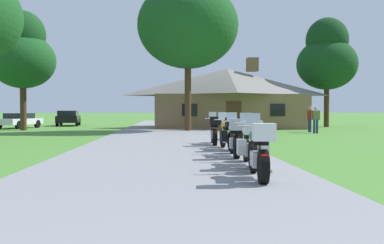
{
  "coord_description": "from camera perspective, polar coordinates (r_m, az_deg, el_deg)",
  "views": [
    {
      "loc": [
        0.14,
        -1.02,
        1.42
      ],
      "look_at": [
        1.37,
        22.06,
        0.8
      ],
      "focal_mm": 40.79,
      "sensor_mm": 36.0,
      "label": 1
    }
  ],
  "objects": [
    {
      "name": "asphalt_driveway",
      "position": [
        19.07,
        -3.47,
        -2.65
      ],
      "size": [
        6.4,
        80.0,
        0.06
      ],
      "primitive_type": "cube",
      "color": "gray",
      "rests_on": "ground"
    },
    {
      "name": "motorcycle_white_second_in_row",
      "position": [
        10.71,
        7.66,
        -2.82
      ],
      "size": [
        0.79,
        2.08,
        1.3
      ],
      "rotation": [
        0.0,
        0.0,
        -0.07
      ],
      "color": "black",
      "rests_on": "asphalt_driveway"
    },
    {
      "name": "motorcycle_yellow_farthest_in_row",
      "position": [
        17.39,
        2.9,
        -1.11
      ],
      "size": [
        0.66,
        2.08,
        1.3
      ],
      "rotation": [
        0.0,
        0.0,
        -0.04
      ],
      "color": "black",
      "rests_on": "asphalt_driveway"
    },
    {
      "name": "stone_lodge",
      "position": [
        35.88,
        4.6,
        3.23
      ],
      "size": [
        12.29,
        8.1,
        5.73
      ],
      "color": "brown",
      "rests_on": "ground"
    },
    {
      "name": "tree_right_of_lodge",
      "position": [
        39.55,
        17.23,
        8.09
      ],
      "size": [
        5.14,
        5.14,
        9.37
      ],
      "color": "#422D19",
      "rests_on": "ground"
    },
    {
      "name": "bystander_olive_shirt_near_lodge",
      "position": [
        27.93,
        15.87,
        0.46
      ],
      "size": [
        0.55,
        0.22,
        1.67
      ],
      "rotation": [
        0.0,
        0.0,
        3.14
      ],
      "color": "navy",
      "rests_on": "ground"
    },
    {
      "name": "motorcycle_white_third_in_row",
      "position": [
        12.91,
        5.6,
        -2.03
      ],
      "size": [
        0.66,
        2.08,
        1.3
      ],
      "rotation": [
        0.0,
        0.0,
        -0.06
      ],
      "color": "black",
      "rests_on": "asphalt_driveway"
    },
    {
      "name": "tree_by_lodge_front",
      "position": [
        30.18,
        -0.55,
        14.0
      ],
      "size": [
        6.79,
        6.79,
        12.4
      ],
      "color": "#422D19",
      "rests_on": "ground"
    },
    {
      "name": "parked_white_sedan_far_left",
      "position": [
        37.2,
        -21.71,
        0.22
      ],
      "size": [
        2.87,
        4.53,
        1.2
      ],
      "rotation": [
        0.0,
        0.0,
        -0.26
      ],
      "color": "silver",
      "rests_on": "ground"
    },
    {
      "name": "bystander_red_shirt_beside_signpost",
      "position": [
        29.48,
        15.15,
        0.56
      ],
      "size": [
        0.24,
        0.55,
        1.69
      ],
      "rotation": [
        0.0,
        0.0,
        4.76
      ],
      "color": "navy",
      "rests_on": "ground"
    },
    {
      "name": "motorcycle_green_nearest_to_camera",
      "position": [
        8.71,
        8.75,
        -3.75
      ],
      "size": [
        0.66,
        2.08,
        1.3
      ],
      "rotation": [
        0.0,
        0.0,
        -0.06
      ],
      "color": "black",
      "rests_on": "asphalt_driveway"
    },
    {
      "name": "parked_black_suv_far_left",
      "position": [
        41.8,
        -15.84,
        0.58
      ],
      "size": [
        2.4,
        4.79,
        1.4
      ],
      "rotation": [
        0.0,
        0.0,
        0.13
      ],
      "color": "black",
      "rests_on": "ground"
    },
    {
      "name": "tree_left_far",
      "position": [
        33.53,
        -21.26,
        8.36
      ],
      "size": [
        4.59,
        4.59,
        8.49
      ],
      "color": "#422D19",
      "rests_on": "ground"
    },
    {
      "name": "motorcycle_yellow_fourth_in_row",
      "position": [
        15.13,
        4.79,
        -1.55
      ],
      "size": [
        0.81,
        2.08,
        1.3
      ],
      "rotation": [
        0.0,
        0.0,
        0.08
      ],
      "color": "black",
      "rests_on": "asphalt_driveway"
    },
    {
      "name": "ground_plane",
      "position": [
        21.07,
        -3.43,
        -2.34
      ],
      "size": [
        500.0,
        500.0,
        0.0
      ],
      "primitive_type": "plane",
      "color": "#4C8433"
    }
  ]
}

